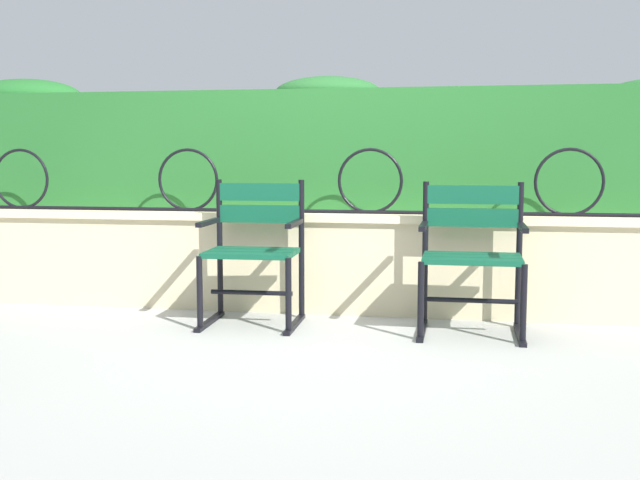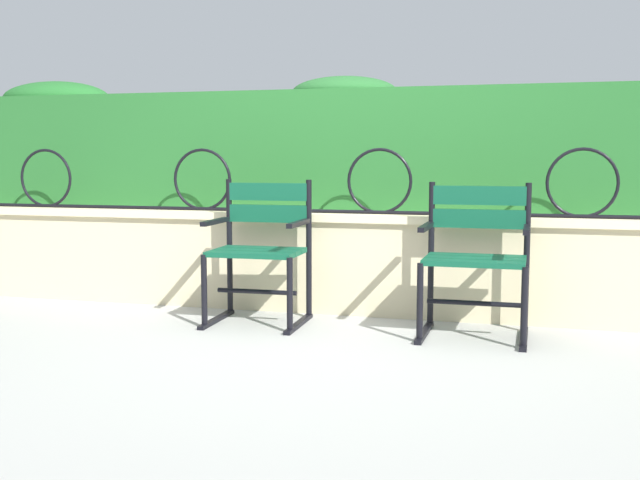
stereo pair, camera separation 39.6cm
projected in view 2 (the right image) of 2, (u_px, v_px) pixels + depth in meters
ground_plane at (313, 342)px, 4.24m from camera, size 60.00×60.00×0.00m
stone_wall at (351, 261)px, 5.07m from camera, size 8.54×0.41×0.65m
iron_arch_fence at (299, 186)px, 5.04m from camera, size 7.97×0.02×0.42m
hedge_row at (363, 146)px, 5.50m from camera, size 8.37×0.69×0.95m
park_chair_left at (261, 247)px, 4.74m from camera, size 0.58×0.54×0.87m
park_chair_right at (476, 254)px, 4.37m from camera, size 0.59×0.52×0.87m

